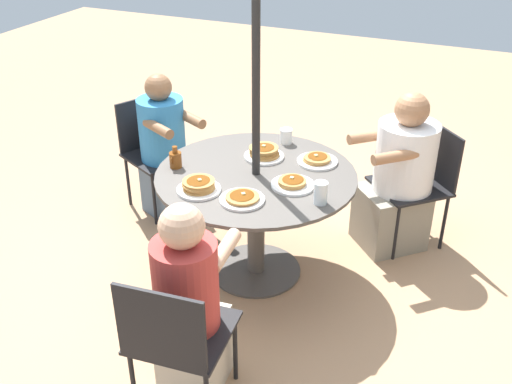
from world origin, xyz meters
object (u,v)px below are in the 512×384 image
object	(u,v)px
pancake_plate_a	(292,184)
pancake_plate_c	(199,186)
pancake_plate_d	(264,153)
coffee_cup	(286,136)
patio_chair_north	(421,178)
patio_chair_east	(153,146)
diner_north	(399,180)
pancake_plate_b	(242,198)
syrup_bottle	(175,159)
drinking_glass_a	(321,193)
patio_chair_south	(175,336)
diner_south	(190,308)
pancake_plate_e	(317,160)
diner_east	(166,152)
patio_table	(256,196)

from	to	relation	value
pancake_plate_a	pancake_plate_c	world-z (taller)	pancake_plate_c
pancake_plate_a	pancake_plate_d	xyz separation A→B (m)	(-0.29, -0.30, 0.01)
pancake_plate_a	coffee_cup	distance (m)	0.60
patio_chair_north	patio_chair_east	distance (m)	1.96
patio_chair_east	pancake_plate_a	world-z (taller)	patio_chair_east
pancake_plate_c	coffee_cup	distance (m)	0.84
diner_north	pancake_plate_b	size ratio (longest dim) A/B	4.36
pancake_plate_a	syrup_bottle	distance (m)	0.74
drinking_glass_a	patio_chair_south	bearing A→B (deg)	-19.25
diner_south	pancake_plate_d	xyz separation A→B (m)	(-1.24, -0.14, 0.25)
diner_north	pancake_plate_e	distance (m)	0.66
syrup_bottle	diner_north	bearing A→B (deg)	123.45
patio_chair_north	patio_chair_east	world-z (taller)	same
patio_chair_north	diner_south	bearing A→B (deg)	113.98
patio_chair_east	patio_chair_south	size ratio (longest dim) A/B	1.00
pancake_plate_c	drinking_glass_a	distance (m)	0.69
diner_east	syrup_bottle	size ratio (longest dim) A/B	7.81
patio_chair_north	pancake_plate_d	bearing A→B (deg)	79.81
diner_east	diner_north	bearing A→B (deg)	124.52
patio_table	pancake_plate_e	size ratio (longest dim) A/B	4.81
pancake_plate_a	pancake_plate_c	xyz separation A→B (m)	(0.26, -0.47, 0.01)
pancake_plate_e	patio_chair_south	bearing A→B (deg)	-6.91
patio_table	pancake_plate_b	xyz separation A→B (m)	(0.33, 0.06, 0.17)
diner_east	coffee_cup	size ratio (longest dim) A/B	11.03
diner_south	coffee_cup	distance (m)	1.53
diner_east	pancake_plate_b	bearing A→B (deg)	77.50
pancake_plate_a	pancake_plate_e	xyz separation A→B (m)	(-0.35, 0.03, -0.00)
pancake_plate_e	coffee_cup	size ratio (longest dim) A/B	2.59
pancake_plate_d	pancake_plate_e	xyz separation A→B (m)	(-0.06, 0.33, -0.01)
pancake_plate_a	pancake_plate_e	distance (m)	0.35
patio_chair_north	drinking_glass_a	world-z (taller)	drinking_glass_a
patio_chair_north	diner_north	size ratio (longest dim) A/B	0.75
diner_south	pancake_plate_b	world-z (taller)	diner_south
diner_south	coffee_cup	xyz separation A→B (m)	(-1.50, -0.09, 0.27)
syrup_bottle	drinking_glass_a	xyz separation A→B (m)	(0.07, 0.95, 0.01)
pancake_plate_a	diner_north	bearing A→B (deg)	147.32
patio_chair_east	pancake_plate_d	distance (m)	1.10
patio_chair_east	diner_east	size ratio (longest dim) A/B	0.77
patio_chair_south	drinking_glass_a	size ratio (longest dim) A/B	6.41
patio_chair_south	syrup_bottle	bearing A→B (deg)	113.80
diner_north	patio_chair_east	distance (m)	1.82
diner_south	drinking_glass_a	size ratio (longest dim) A/B	8.43
patio_table	diner_north	world-z (taller)	diner_north
pancake_plate_a	coffee_cup	xyz separation A→B (m)	(-0.55, -0.25, 0.03)
coffee_cup	diner_south	bearing A→B (deg)	3.36
patio_chair_south	pancake_plate_b	bearing A→B (deg)	88.10
pancake_plate_e	pancake_plate_a	bearing A→B (deg)	-5.57
patio_chair_east	pancake_plate_d	bearing A→B (deg)	99.81
diner_south	pancake_plate_b	bearing A→B (deg)	87.64
patio_chair_north	pancake_plate_a	xyz separation A→B (m)	(0.88, -0.61, 0.26)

